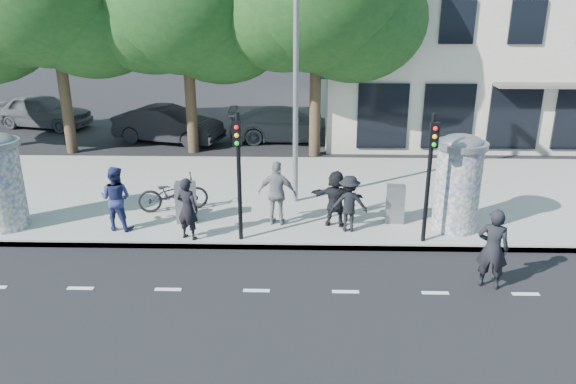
{
  "coord_description": "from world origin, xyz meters",
  "views": [
    {
      "loc": [
        0.99,
        -9.66,
        6.41
      ],
      "look_at": [
        0.66,
        3.5,
        1.61
      ],
      "focal_mm": 35.0,
      "sensor_mm": 36.0,
      "label": 1
    }
  ],
  "objects_px": {
    "car_right": "(287,124)",
    "car_mid": "(168,125)",
    "traffic_pole_near": "(238,164)",
    "ped_c": "(116,198)",
    "man_road": "(493,249)",
    "ad_column_right": "(458,181)",
    "ped_e": "(277,193)",
    "ped_b": "(188,209)",
    "bicycle": "(173,193)",
    "street_lamp": "(296,48)",
    "cabinet_left": "(186,202)",
    "traffic_pole_far": "(430,166)",
    "car_left": "(43,111)",
    "ped_d": "(349,204)",
    "cabinet_right": "(395,204)",
    "ped_f": "(336,198)"
  },
  "relations": [
    {
      "from": "ped_c",
      "to": "ped_f",
      "type": "height_order",
      "value": "ped_c"
    },
    {
      "from": "man_road",
      "to": "car_right",
      "type": "height_order",
      "value": "man_road"
    },
    {
      "from": "ped_b",
      "to": "ped_e",
      "type": "height_order",
      "value": "ped_e"
    },
    {
      "from": "traffic_pole_near",
      "to": "ped_f",
      "type": "relative_size",
      "value": 2.14
    },
    {
      "from": "ped_c",
      "to": "ped_d",
      "type": "relative_size",
      "value": 1.14
    },
    {
      "from": "cabinet_right",
      "to": "car_right",
      "type": "bearing_deg",
      "value": 116.13
    },
    {
      "from": "traffic_pole_far",
      "to": "car_left",
      "type": "xyz_separation_m",
      "value": [
        -15.77,
        13.09,
        -1.43
      ]
    },
    {
      "from": "street_lamp",
      "to": "ped_f",
      "type": "height_order",
      "value": "street_lamp"
    },
    {
      "from": "traffic_pole_far",
      "to": "ped_b",
      "type": "bearing_deg",
      "value": 179.47
    },
    {
      "from": "bicycle",
      "to": "ped_c",
      "type": "bearing_deg",
      "value": 123.59
    },
    {
      "from": "ped_d",
      "to": "man_road",
      "type": "bearing_deg",
      "value": 137.74
    },
    {
      "from": "car_right",
      "to": "ped_b",
      "type": "bearing_deg",
      "value": 165.04
    },
    {
      "from": "ped_c",
      "to": "car_mid",
      "type": "height_order",
      "value": "ped_c"
    },
    {
      "from": "car_left",
      "to": "car_right",
      "type": "relative_size",
      "value": 0.93
    },
    {
      "from": "street_lamp",
      "to": "ped_d",
      "type": "height_order",
      "value": "street_lamp"
    },
    {
      "from": "car_mid",
      "to": "ad_column_right",
      "type": "bearing_deg",
      "value": -118.3
    },
    {
      "from": "traffic_pole_far",
      "to": "man_road",
      "type": "height_order",
      "value": "traffic_pole_far"
    },
    {
      "from": "ped_e",
      "to": "bicycle",
      "type": "xyz_separation_m",
      "value": [
        -3.14,
        0.95,
        -0.38
      ]
    },
    {
      "from": "traffic_pole_near",
      "to": "ped_e",
      "type": "relative_size",
      "value": 1.85
    },
    {
      "from": "cabinet_right",
      "to": "ad_column_right",
      "type": "bearing_deg",
      "value": -7.72
    },
    {
      "from": "traffic_pole_far",
      "to": "street_lamp",
      "type": "bearing_deg",
      "value": 140.12
    },
    {
      "from": "traffic_pole_far",
      "to": "ped_d",
      "type": "distance_m",
      "value": 2.42
    },
    {
      "from": "traffic_pole_far",
      "to": "street_lamp",
      "type": "height_order",
      "value": "street_lamp"
    },
    {
      "from": "car_left",
      "to": "ped_c",
      "type": "bearing_deg",
      "value": -134.45
    },
    {
      "from": "traffic_pole_near",
      "to": "ped_c",
      "type": "bearing_deg",
      "value": 169.56
    },
    {
      "from": "traffic_pole_near",
      "to": "car_left",
      "type": "height_order",
      "value": "traffic_pole_near"
    },
    {
      "from": "ped_e",
      "to": "street_lamp",
      "type": "bearing_deg",
      "value": -93.89
    },
    {
      "from": "ped_b",
      "to": "ped_e",
      "type": "bearing_deg",
      "value": -132.99
    },
    {
      "from": "street_lamp",
      "to": "car_left",
      "type": "height_order",
      "value": "street_lamp"
    },
    {
      "from": "traffic_pole_near",
      "to": "man_road",
      "type": "xyz_separation_m",
      "value": [
        5.86,
        -2.05,
        -1.28
      ]
    },
    {
      "from": "traffic_pole_near",
      "to": "ped_c",
      "type": "distance_m",
      "value": 3.69
    },
    {
      "from": "car_right",
      "to": "car_mid",
      "type": "bearing_deg",
      "value": 92.24
    },
    {
      "from": "car_mid",
      "to": "car_right",
      "type": "height_order",
      "value": "car_mid"
    },
    {
      "from": "ped_b",
      "to": "ped_f",
      "type": "xyz_separation_m",
      "value": [
        3.92,
        0.98,
        -0.05
      ]
    },
    {
      "from": "cabinet_left",
      "to": "car_right",
      "type": "bearing_deg",
      "value": 70.35
    },
    {
      "from": "traffic_pole_far",
      "to": "street_lamp",
      "type": "distance_m",
      "value": 5.12
    },
    {
      "from": "ped_b",
      "to": "car_right",
      "type": "bearing_deg",
      "value": -78.79
    },
    {
      "from": "ad_column_right",
      "to": "ped_f",
      "type": "distance_m",
      "value": 3.32
    },
    {
      "from": "ped_b",
      "to": "bicycle",
      "type": "distance_m",
      "value": 2.16
    },
    {
      "from": "cabinet_right",
      "to": "car_mid",
      "type": "xyz_separation_m",
      "value": [
        -8.49,
        9.11,
        0.09
      ]
    },
    {
      "from": "bicycle",
      "to": "car_mid",
      "type": "xyz_separation_m",
      "value": [
        -2.04,
        8.41,
        0.1
      ]
    },
    {
      "from": "street_lamp",
      "to": "cabinet_left",
      "type": "bearing_deg",
      "value": -151.51
    },
    {
      "from": "ped_e",
      "to": "car_left",
      "type": "relative_size",
      "value": 0.39
    },
    {
      "from": "ad_column_right",
      "to": "traffic_pole_far",
      "type": "bearing_deg",
      "value": -137.79
    },
    {
      "from": "ped_c",
      "to": "ped_e",
      "type": "xyz_separation_m",
      "value": [
        4.36,
        0.44,
        0.02
      ]
    },
    {
      "from": "traffic_pole_near",
      "to": "traffic_pole_far",
      "type": "xyz_separation_m",
      "value": [
        4.8,
        0.0,
        0.0
      ]
    },
    {
      "from": "traffic_pole_near",
      "to": "bicycle",
      "type": "xyz_separation_m",
      "value": [
        -2.21,
        2.02,
        -1.54
      ]
    },
    {
      "from": "man_road",
      "to": "bicycle",
      "type": "distance_m",
      "value": 9.05
    },
    {
      "from": "street_lamp",
      "to": "traffic_pole_far",
      "type": "bearing_deg",
      "value": -39.88
    },
    {
      "from": "ped_e",
      "to": "car_mid",
      "type": "relative_size",
      "value": 0.39
    }
  ]
}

